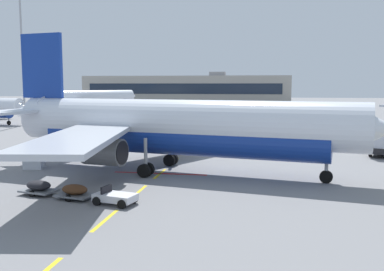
{
  "coord_description": "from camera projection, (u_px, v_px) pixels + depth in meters",
  "views": [
    {
      "loc": [
        26.59,
        -12.98,
        7.47
      ],
      "look_at": [
        20.38,
        24.01,
        3.04
      ],
      "focal_mm": 40.58,
      "sensor_mm": 36.0,
      "label": 1
    }
  ],
  "objects": [
    {
      "name": "ground",
      "position": [
        380.0,
        149.0,
        50.56
      ],
      "size": [
        400.0,
        400.0,
        0.0
      ],
      "primitive_type": "plane",
      "color": "slate"
    },
    {
      "name": "apron_paint_markings",
      "position": [
        193.0,
        145.0,
        53.44
      ],
      "size": [
        8.0,
        97.74,
        0.01
      ],
      "color": "yellow",
      "rests_on": "ground"
    },
    {
      "name": "airliner_foreground",
      "position": [
        174.0,
        126.0,
        36.76
      ],
      "size": [
        34.7,
        34.03,
        12.2
      ],
      "color": "silver",
      "rests_on": "ground"
    },
    {
      "name": "airliner_far_center",
      "position": [
        84.0,
        98.0,
        118.73
      ],
      "size": [
        26.56,
        28.62,
        11.53
      ],
      "color": "silver",
      "rests_on": "ground"
    },
    {
      "name": "baggage_train",
      "position": [
        75.0,
        191.0,
        28.28
      ],
      "size": [
        8.7,
        3.45,
        1.14
      ],
      "color": "silver",
      "rests_on": "ground"
    },
    {
      "name": "uld_cargo_container",
      "position": [
        34.0,
        159.0,
        38.72
      ],
      "size": [
        1.91,
        1.88,
        1.6
      ],
      "color": "#B7BCC6",
      "rests_on": "ground"
    },
    {
      "name": "apron_light_mast_near",
      "position": [
        22.0,
        41.0,
        78.69
      ],
      "size": [
        1.8,
        1.8,
        24.67
      ],
      "color": "slate",
      "rests_on": "ground"
    },
    {
      "name": "terminal_satellite",
      "position": [
        188.0,
        90.0,
        170.95
      ],
      "size": [
        78.92,
        21.34,
        12.3
      ],
      "color": "#9E998E",
      "rests_on": "ground"
    }
  ]
}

